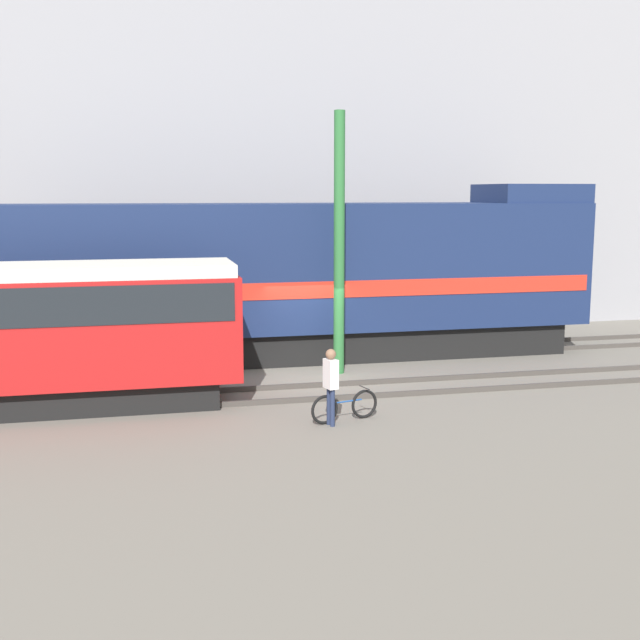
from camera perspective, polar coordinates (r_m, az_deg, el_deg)
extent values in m
plane|color=slate|center=(22.93, -0.38, -4.07)|extent=(120.00, 120.00, 0.00)
cube|color=#47423D|center=(20.40, 1.26, -5.55)|extent=(60.00, 0.07, 0.14)
cube|color=#47423D|center=(21.75, 0.33, -4.61)|extent=(60.00, 0.07, 0.14)
cube|color=#47423D|center=(24.77, -1.37, -2.91)|extent=(60.00, 0.07, 0.14)
cube|color=#47423D|center=(26.15, -2.00, -2.27)|extent=(60.00, 0.07, 0.14)
cube|color=#99999E|center=(32.31, -4.40, 11.87)|extent=(41.87, 6.00, 13.59)
cube|color=black|center=(25.41, -1.39, -1.62)|extent=(17.01, 2.55, 1.00)
cube|color=navy|center=(25.07, -1.41, 3.86)|extent=(18.48, 3.00, 3.87)
cube|color=red|center=(25.13, -1.41, 2.54)|extent=(18.12, 3.04, 0.50)
cube|color=navy|center=(27.58, 14.72, 8.70)|extent=(3.00, 2.85, 0.60)
cube|color=black|center=(20.55, -18.85, -5.13)|extent=(8.15, 2.00, 0.70)
cube|color=red|center=(20.23, -19.09, -0.68)|extent=(9.26, 2.50, 2.53)
cube|color=#1E2328|center=(20.13, -19.19, 1.32)|extent=(8.89, 2.54, 0.90)
cube|color=silver|center=(20.05, -19.30, 3.30)|extent=(9.07, 2.38, 0.30)
torus|color=black|center=(18.80, 3.17, -5.98)|extent=(0.68, 0.24, 0.68)
torus|color=black|center=(18.29, 0.33, -6.39)|extent=(0.68, 0.24, 0.68)
cylinder|color=#1E4C99|center=(18.51, 1.77, -5.83)|extent=(0.88, 0.27, 0.04)
cylinder|color=#1E4C99|center=(18.32, 0.74, -5.87)|extent=(0.03, 0.03, 0.31)
cylinder|color=#262626|center=(18.70, 3.18, -4.82)|extent=(0.14, 0.43, 0.02)
cylinder|color=#232D4C|center=(18.25, 0.65, -6.14)|extent=(0.11, 0.11, 0.86)
cylinder|color=#232D4C|center=(18.11, 0.89, -6.25)|extent=(0.11, 0.11, 0.86)
cube|color=white|center=(17.99, 0.77, -3.85)|extent=(0.31, 0.40, 0.67)
sphere|color=#8C664C|center=(17.90, 0.78, -2.44)|extent=(0.23, 0.23, 0.23)
cylinder|color=#2D7238|center=(22.91, 1.37, 5.37)|extent=(0.31, 0.31, 7.47)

